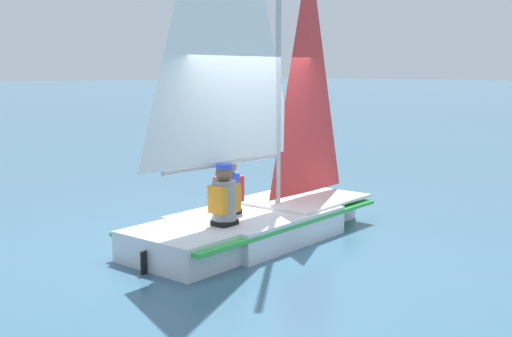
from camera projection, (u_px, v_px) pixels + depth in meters
The scene contains 4 objects.
ground_plane at pixel (256, 239), 8.90m from camera, with size 260.00×260.00×0.00m, color #38607A.
sailboat_main at pixel (254, 176), 8.73m from camera, with size 2.26×4.09×5.79m.
sailor_helm at pixel (229, 197), 8.65m from camera, with size 0.35×0.38×1.16m.
sailor_crew at pixel (224, 206), 8.03m from camera, with size 0.35×0.38×1.16m.
Camera 1 is at (6.70, -5.46, 2.32)m, focal length 45.00 mm.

